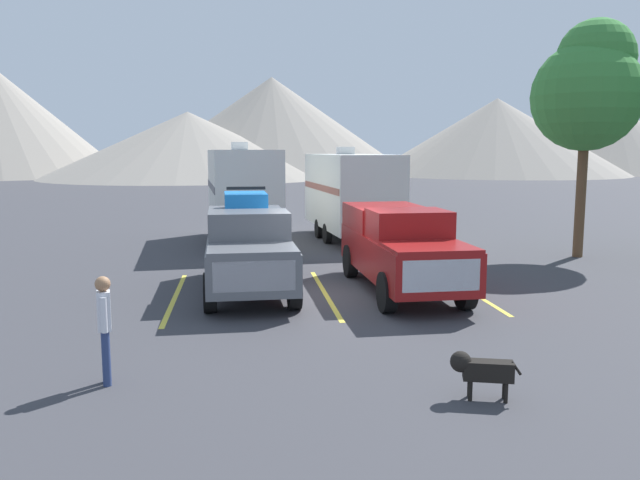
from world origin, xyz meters
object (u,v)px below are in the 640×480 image
camper_trailer_b (351,191)px  person_a (105,323)px  pickup_truck_a (248,244)px  camper_trailer_a (242,190)px  pickup_truck_b (400,245)px  dog (479,368)px

camper_trailer_b → person_a: (-6.39, -15.01, -0.97)m
pickup_truck_a → camper_trailer_a: size_ratio=0.71×
pickup_truck_b → camper_trailer_b: 9.16m
pickup_truck_b → person_a: bearing=-135.7°
pickup_truck_b → camper_trailer_a: camper_trailer_a is taller
pickup_truck_a → pickup_truck_b: size_ratio=0.93×
camper_trailer_a → camper_trailer_b: bearing=5.4°
person_a → pickup_truck_a: bearing=70.4°
camper_trailer_a → dog: (3.25, -15.88, -1.57)m
camper_trailer_b → pickup_truck_b: bearing=-92.2°
pickup_truck_a → camper_trailer_b: bearing=64.5°
person_a → dog: (5.39, -1.28, -0.51)m
pickup_truck_b → dog: size_ratio=6.08×
camper_trailer_b → dog: 16.38m
pickup_truck_a → person_a: pickup_truck_a is taller
camper_trailer_a → person_a: size_ratio=4.63×
camper_trailer_a → person_a: (-2.13, -14.61, -1.06)m
camper_trailer_b → person_a: size_ratio=4.68×
pickup_truck_b → person_a: size_ratio=3.54×
camper_trailer_a → dog: size_ratio=7.94×
camper_trailer_b → dog: size_ratio=8.03×
person_a → camper_trailer_a: bearing=81.7°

